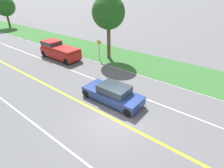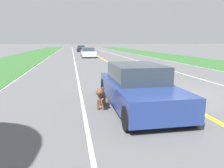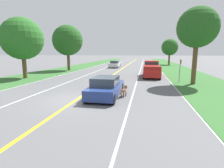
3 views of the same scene
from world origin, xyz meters
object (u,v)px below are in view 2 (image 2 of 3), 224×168
Objects in this scene: ego_car at (138,87)px; dog at (101,95)px; car_trailing_near at (88,53)px; car_trailing_mid at (81,49)px.

ego_car reaches higher than dog.
dog is 24.05m from car_trailing_near.
ego_car reaches higher than car_trailing_near.
car_trailing_near reaches higher than car_trailing_mid.
car_trailing_mid is at bearing -89.52° from car_trailing_near.
dog is 42.30m from car_trailing_mid.
car_trailing_near is at bearing 90.48° from car_trailing_mid.
ego_car is at bearing 89.65° from car_trailing_near.
car_trailing_near is (-0.15, -23.87, -0.02)m from ego_car.
car_trailing_near is (-1.40, -24.01, 0.16)m from dog.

